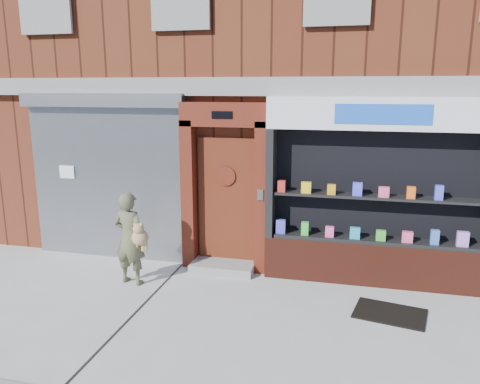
% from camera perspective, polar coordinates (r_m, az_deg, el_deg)
% --- Properties ---
extents(ground, '(80.00, 80.00, 0.00)m').
position_cam_1_polar(ground, '(6.63, 0.32, -15.61)').
color(ground, '#9E9E99').
rests_on(ground, ground).
extents(building, '(12.00, 8.16, 8.00)m').
position_cam_1_polar(building, '(11.79, 7.30, 16.77)').
color(building, '#582414').
rests_on(building, ground).
extents(shutter_bay, '(3.10, 0.30, 3.04)m').
position_cam_1_polar(shutter_bay, '(8.87, -15.93, 2.96)').
color(shutter_bay, gray).
rests_on(shutter_bay, ground).
extents(red_door_bay, '(1.52, 0.58, 2.90)m').
position_cam_1_polar(red_door_bay, '(8.01, -1.85, 0.53)').
color(red_door_bay, '#52190E').
rests_on(red_door_bay, ground).
extents(pharmacy_bay, '(3.50, 0.41, 3.00)m').
position_cam_1_polar(pharmacy_bay, '(7.72, 16.24, -1.10)').
color(pharmacy_bay, '#531F13').
rests_on(pharmacy_bay, ground).
extents(woman, '(0.63, 0.44, 1.52)m').
position_cam_1_polar(woman, '(7.75, -13.19, -5.51)').
color(woman, brown).
rests_on(woman, ground).
extents(doormat, '(1.08, 0.85, 0.02)m').
position_cam_1_polar(doormat, '(7.16, 17.80, -13.91)').
color(doormat, black).
rests_on(doormat, ground).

